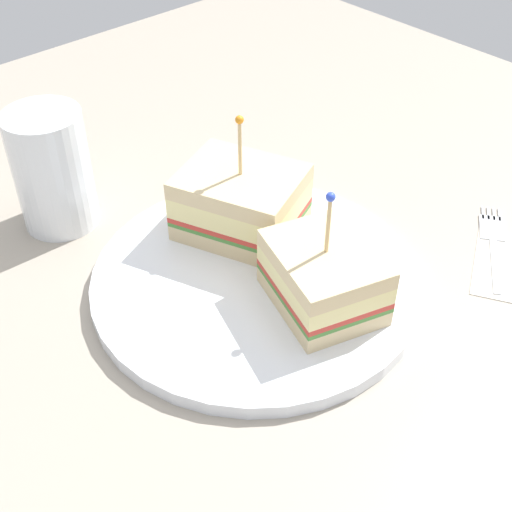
{
  "coord_description": "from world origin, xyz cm",
  "views": [
    {
      "loc": [
        28.56,
        31.15,
        39.11
      ],
      "look_at": [
        0.0,
        0.0,
        3.23
      ],
      "focal_mm": 48.78,
      "sensor_mm": 36.0,
      "label": 1
    }
  ],
  "objects_px": {
    "sandwich_half_front": "(324,277)",
    "drink_glass": "(53,174)",
    "fork": "(493,237)",
    "plate": "(256,280)",
    "sandwich_half_back": "(241,202)"
  },
  "relations": [
    {
      "from": "plate",
      "to": "drink_glass",
      "type": "distance_m",
      "value": 0.2
    },
    {
      "from": "sandwich_half_back",
      "to": "drink_glass",
      "type": "height_order",
      "value": "sandwich_half_back"
    },
    {
      "from": "drink_glass",
      "to": "plate",
      "type": "bearing_deg",
      "value": 110.77
    },
    {
      "from": "plate",
      "to": "fork",
      "type": "xyz_separation_m",
      "value": [
        -0.2,
        0.1,
        -0.0
      ]
    },
    {
      "from": "sandwich_half_front",
      "to": "sandwich_half_back",
      "type": "relative_size",
      "value": 0.86
    },
    {
      "from": "plate",
      "to": "sandwich_half_front",
      "type": "distance_m",
      "value": 0.07
    },
    {
      "from": "plate",
      "to": "drink_glass",
      "type": "height_order",
      "value": "drink_glass"
    },
    {
      "from": "plate",
      "to": "fork",
      "type": "height_order",
      "value": "plate"
    },
    {
      "from": "plate",
      "to": "sandwich_half_back",
      "type": "xyz_separation_m",
      "value": [
        -0.03,
        -0.05,
        0.04
      ]
    },
    {
      "from": "drink_glass",
      "to": "fork",
      "type": "xyz_separation_m",
      "value": [
        -0.27,
        0.28,
        -0.05
      ]
    },
    {
      "from": "sandwich_half_back",
      "to": "drink_glass",
      "type": "relative_size",
      "value": 1.12
    },
    {
      "from": "sandwich_half_front",
      "to": "fork",
      "type": "height_order",
      "value": "sandwich_half_front"
    },
    {
      "from": "sandwich_half_front",
      "to": "drink_glass",
      "type": "distance_m",
      "value": 0.26
    },
    {
      "from": "sandwich_half_front",
      "to": "drink_glass",
      "type": "height_order",
      "value": "sandwich_half_front"
    },
    {
      "from": "sandwich_half_back",
      "to": "fork",
      "type": "relative_size",
      "value": 1.16
    }
  ]
}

